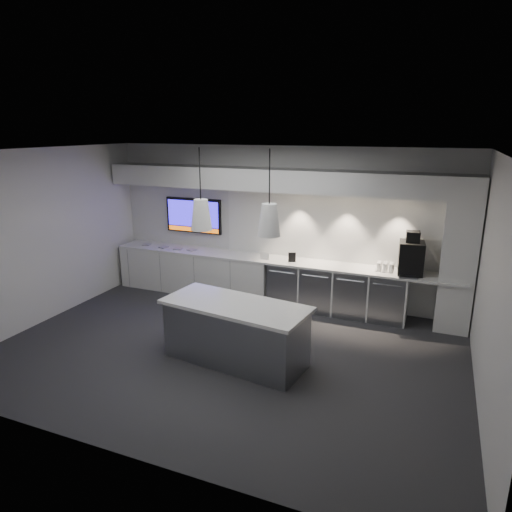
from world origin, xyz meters
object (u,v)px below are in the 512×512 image
at_px(bin, 181,329).
at_px(island, 236,332).
at_px(coffee_machine, 411,256).
at_px(wall_tv, 194,215).

bearing_deg(bin, island, -10.85).
distance_m(bin, coffee_machine, 4.05).
height_order(bin, coffee_machine, coffee_machine).
distance_m(island, coffee_machine, 3.35).
bearing_deg(coffee_machine, island, -138.22).
distance_m(wall_tv, bin, 3.00).
bearing_deg(wall_tv, coffee_machine, -3.24).
bearing_deg(island, bin, 176.93).
xyz_separation_m(wall_tv, island, (2.16, -2.65, -1.11)).
relative_size(bin, coffee_machine, 0.62).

